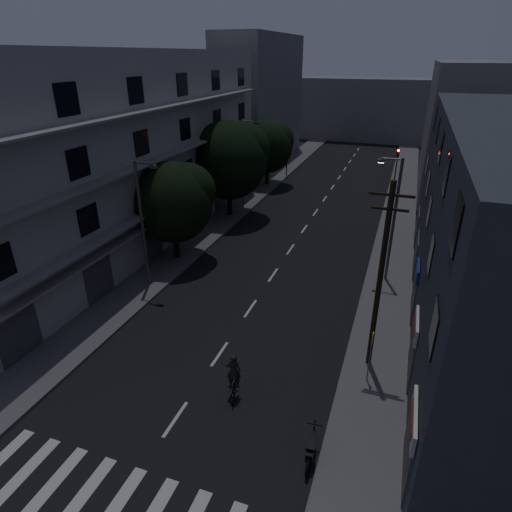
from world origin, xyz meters
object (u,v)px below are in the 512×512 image
Objects in this scene: utility_pole at (380,276)px; cyclist at (234,382)px; bus_stop_sign at (371,349)px; motorcycle at (311,450)px.

cyclist is (-5.37, -4.04, -4.13)m from utility_pole.
utility_pole reaches higher than cyclist.
bus_stop_sign is 6.21m from cyclist.
bus_stop_sign is 5.34m from motorcycle.
utility_pole reaches higher than motorcycle.
utility_pole is at bearing 18.99° from cyclist.
utility_pole reaches higher than bus_stop_sign.
utility_pole is 7.89m from cyclist.
utility_pole is 3.56× the size of bus_stop_sign.
bus_stop_sign is 1.15× the size of cyclist.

